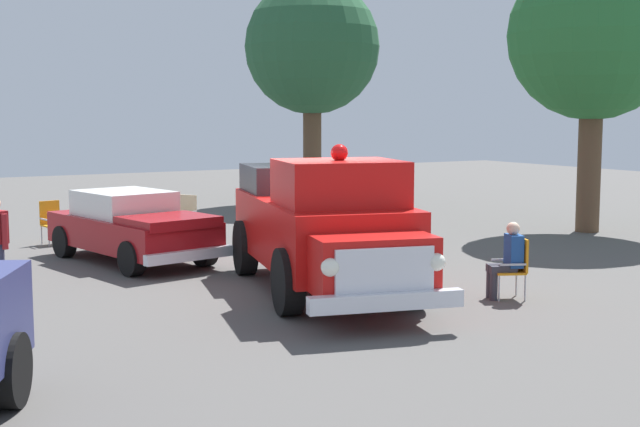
# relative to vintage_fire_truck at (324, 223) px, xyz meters

# --- Properties ---
(ground_plane) EXTENTS (60.00, 60.00, 0.00)m
(ground_plane) POSITION_rel_vintage_fire_truck_xyz_m (0.02, 0.51, -1.20)
(ground_plane) COLOR #514F4C
(vintage_fire_truck) EXTENTS (3.66, 6.30, 2.59)m
(vintage_fire_truck) POSITION_rel_vintage_fire_truck_xyz_m (0.00, 0.00, 0.00)
(vintage_fire_truck) COLOR black
(vintage_fire_truck) RESTS_ON ground
(classic_hot_rod) EXTENTS (2.66, 4.64, 1.46)m
(classic_hot_rod) POSITION_rel_vintage_fire_truck_xyz_m (-1.89, 4.61, -0.45)
(classic_hot_rod) COLOR black
(classic_hot_rod) RESTS_ON ground
(lawn_chair_near_truck) EXTENTS (0.65, 0.65, 1.02)m
(lawn_chair_near_truck) POSITION_rel_vintage_fire_truck_xyz_m (2.48, -2.08, -0.61)
(lawn_chair_near_truck) COLOR #B7BABF
(lawn_chair_near_truck) RESTS_ON ground
(lawn_chair_by_car) EXTENTS (0.68, 0.68, 1.02)m
(lawn_chair_by_car) POSITION_rel_vintage_fire_truck_xyz_m (0.50, 7.72, -0.61)
(lawn_chair_by_car) COLOR #B7BABF
(lawn_chair_by_car) RESTS_ON ground
(lawn_chair_spare) EXTENTS (0.58, 0.57, 1.02)m
(lawn_chair_spare) POSITION_rel_vintage_fire_truck_xyz_m (-2.77, 7.94, -0.61)
(lawn_chair_spare) COLOR #B7BABF
(lawn_chair_spare) RESTS_ON ground
(spectator_seated) EXTENTS (0.64, 0.56, 1.29)m
(spectator_seated) POSITION_rel_vintage_fire_truck_xyz_m (2.36, -2.02, -0.50)
(spectator_seated) COLOR #383842
(spectator_seated) RESTS_ON ground
(oak_tree_left) EXTENTS (4.56, 4.56, 7.58)m
(oak_tree_left) POSITION_rel_vintage_fire_truck_xyz_m (7.22, 13.07, 4.05)
(oak_tree_left) COLOR brown
(oak_tree_left) RESTS_ON ground
(oak_tree_right) EXTENTS (4.36, 4.36, 7.24)m
(oak_tree_right) POSITION_rel_vintage_fire_truck_xyz_m (9.81, 3.14, 3.82)
(oak_tree_right) COLOR brown
(oak_tree_right) RESTS_ON ground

